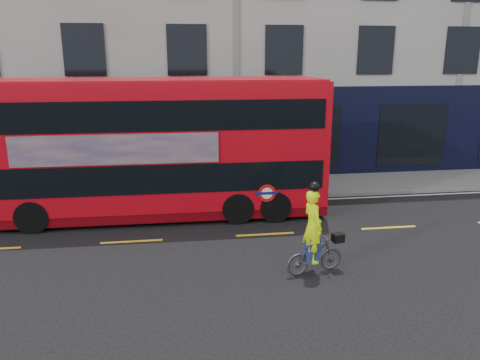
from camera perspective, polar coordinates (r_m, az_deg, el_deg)
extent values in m
plane|color=black|center=(13.06, 4.37, -9.03)|extent=(120.00, 120.00, 0.00)
cube|color=slate|center=(19.07, 0.16, -0.98)|extent=(60.00, 3.00, 0.12)
cube|color=slate|center=(17.64, 0.87, -2.29)|extent=(60.00, 0.12, 0.13)
cube|color=#B2B0A7|center=(24.87, -2.14, 20.05)|extent=(50.00, 10.00, 15.00)
cube|color=black|center=(20.07, -0.45, 5.51)|extent=(50.00, 0.08, 4.00)
cube|color=silver|center=(17.38, 1.03, -2.77)|extent=(58.00, 0.10, 0.01)
cube|color=#BC0713|center=(15.70, -10.57, 4.40)|extent=(11.32, 2.70, 4.06)
cube|color=#5E0309|center=(16.24, -10.21, -3.18)|extent=(11.32, 2.65, 0.31)
cube|color=black|center=(15.89, -10.42, 1.22)|extent=(10.87, 2.73, 0.92)
cube|color=black|center=(15.55, -10.76, 8.22)|extent=(10.87, 2.73, 0.92)
cube|color=#9C0B14|center=(15.47, -10.94, 11.88)|extent=(11.10, 2.59, 0.08)
cube|color=black|center=(16.58, 9.54, 1.83)|extent=(0.07, 2.31, 0.92)
cube|color=black|center=(16.25, 9.83, 8.54)|extent=(0.07, 2.31, 0.92)
cube|color=#A58072|center=(14.50, -14.89, 3.59)|extent=(6.16, 0.11, 0.92)
cylinder|color=red|center=(15.00, 3.30, -1.62)|extent=(0.58, 0.03, 0.57)
cylinder|color=white|center=(14.99, 3.30, -1.62)|extent=(0.37, 0.02, 0.37)
cube|color=#0C1459|center=(14.99, 3.30, -1.63)|extent=(0.72, 0.03, 0.09)
cylinder|color=black|center=(16.44, 3.47, -1.99)|extent=(1.06, 2.63, 1.03)
cylinder|color=black|center=(16.25, -0.80, -2.16)|extent=(1.06, 2.63, 1.03)
cylinder|color=black|center=(16.78, -22.95, -2.83)|extent=(1.06, 2.63, 1.03)
imported|color=#444548|center=(11.96, 9.11, -9.10)|extent=(1.60, 0.77, 0.93)
imported|color=#CAEB06|center=(11.61, 8.85, -5.57)|extent=(0.58, 0.75, 1.83)
cube|color=black|center=(12.13, 11.86, -6.90)|extent=(0.32, 0.28, 0.22)
cube|color=navy|center=(11.84, 8.73, -8.36)|extent=(0.38, 0.44, 0.70)
sphere|color=black|center=(11.31, 9.05, -0.83)|extent=(0.26, 0.26, 0.26)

